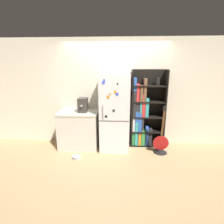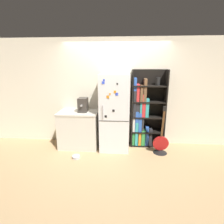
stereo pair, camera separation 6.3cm
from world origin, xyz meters
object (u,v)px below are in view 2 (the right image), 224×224
bookshelf (143,113)px  pet_bowl (76,157)px  refrigerator (115,112)px  espresso_machine (83,105)px  guitar (160,146)px

bookshelf → pet_bowl: bookshelf is taller
refrigerator → espresso_machine: (-0.75, 0.01, 0.17)m
bookshelf → pet_bowl: bearing=-152.1°
espresso_machine → pet_bowl: size_ratio=1.87×
refrigerator → espresso_machine: bearing=179.2°
refrigerator → bookshelf: (0.69, 0.20, -0.06)m
refrigerator → pet_bowl: size_ratio=10.01×
guitar → pet_bowl: (-1.88, -0.38, -0.13)m
pet_bowl → espresso_machine: bearing=84.6°
refrigerator → pet_bowl: (-0.81, -0.59, -0.86)m
refrigerator → espresso_machine: refrigerator is taller
bookshelf → guitar: bearing=-47.7°
espresso_machine → pet_bowl: bearing=-95.4°
refrigerator → bookshelf: bookshelf is taller
bookshelf → espresso_machine: size_ratio=5.62×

